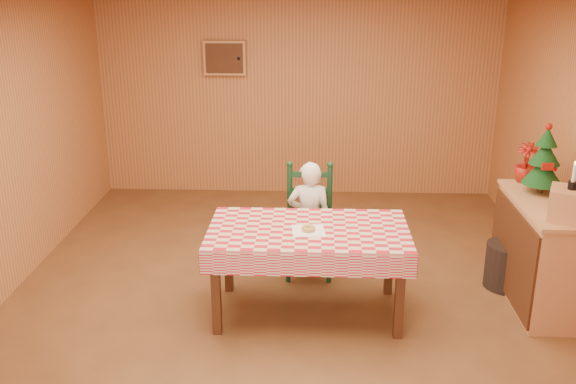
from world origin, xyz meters
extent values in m
plane|color=brown|center=(0.00, 0.00, 0.00)|extent=(6.00, 6.00, 0.00)
cube|color=#B87442|center=(0.00, 3.00, 1.30)|extent=(5.00, 0.10, 2.60)
cube|color=tan|center=(-0.90, 2.94, 1.75)|extent=(0.52, 0.08, 0.42)
cube|color=#492513|center=(-0.90, 2.90, 1.75)|extent=(0.46, 0.02, 0.36)
sphere|color=black|center=(-0.72, 2.88, 1.75)|extent=(0.04, 0.04, 0.04)
cube|color=#492513|center=(0.18, -0.19, 0.72)|extent=(1.60, 0.90, 0.06)
cube|color=#492513|center=(-0.54, -0.56, 0.34)|extent=(0.07, 0.07, 0.69)
cube|color=#492513|center=(0.90, -0.56, 0.34)|extent=(0.07, 0.07, 0.69)
cube|color=#492513|center=(-0.54, 0.18, 0.34)|extent=(0.07, 0.07, 0.69)
cube|color=#492513|center=(0.90, 0.18, 0.34)|extent=(0.07, 0.07, 0.69)
cube|color=#AF1725|center=(0.18, -0.19, 0.76)|extent=(1.64, 0.94, 0.02)
cube|color=#AF1725|center=(0.18, -0.66, 0.66)|extent=(1.64, 0.02, 0.18)
cube|color=#AF1725|center=(0.18, 0.28, 0.66)|extent=(1.64, 0.02, 0.18)
cube|color=#2E612C|center=(-0.64, -0.19, 0.66)|extent=(0.02, 0.94, 0.18)
cube|color=#2E612C|center=(1.00, -0.19, 0.66)|extent=(0.02, 0.94, 0.18)
cube|color=black|center=(0.18, 0.54, 0.43)|extent=(0.44, 0.40, 0.04)
cylinder|color=black|center=(-0.01, 0.37, 0.21)|extent=(0.04, 0.04, 0.41)
cylinder|color=black|center=(0.37, 0.37, 0.21)|extent=(0.04, 0.04, 0.41)
cylinder|color=black|center=(-0.01, 0.71, 0.21)|extent=(0.04, 0.04, 0.41)
cylinder|color=black|center=(0.37, 0.71, 0.21)|extent=(0.04, 0.04, 0.41)
cylinder|color=black|center=(-0.01, 0.71, 0.75)|extent=(0.05, 0.05, 0.60)
sphere|color=black|center=(-0.01, 0.71, 1.05)|extent=(0.06, 0.06, 0.06)
cylinder|color=black|center=(0.37, 0.71, 0.75)|extent=(0.05, 0.05, 0.60)
sphere|color=black|center=(0.37, 0.71, 1.05)|extent=(0.06, 0.06, 0.06)
cube|color=black|center=(0.18, 0.71, 0.63)|extent=(0.38, 0.03, 0.05)
cube|color=black|center=(0.18, 0.71, 0.79)|extent=(0.38, 0.03, 0.05)
cube|color=black|center=(0.18, 0.71, 0.95)|extent=(0.38, 0.03, 0.05)
imported|color=white|center=(0.18, 0.54, 0.56)|extent=(0.41, 0.27, 1.12)
cube|color=white|center=(0.18, -0.24, 0.77)|extent=(0.28, 0.28, 0.00)
torus|color=#BC9043|center=(0.18, -0.24, 0.79)|extent=(0.13, 0.13, 0.04)
cube|color=tan|center=(2.20, 0.09, 0.45)|extent=(0.50, 1.20, 0.90)
cube|color=tan|center=(2.20, 0.09, 0.92)|extent=(0.54, 1.24, 0.03)
cube|color=#492513|center=(1.94, 0.09, 0.45)|extent=(0.02, 1.20, 0.80)
cube|color=tan|center=(2.20, -0.31, 1.06)|extent=(0.39, 0.39, 0.25)
cylinder|color=#492513|center=(2.20, 0.34, 0.97)|extent=(0.04, 0.04, 0.08)
cone|color=#0C3714|center=(2.20, 0.34, 1.13)|extent=(0.34, 0.34, 0.24)
cone|color=#0C3714|center=(2.20, 0.34, 1.29)|extent=(0.26, 0.26, 0.20)
cone|color=#0C3714|center=(2.20, 0.34, 1.43)|extent=(0.18, 0.18, 0.16)
sphere|color=maroon|center=(2.20, 0.34, 1.52)|extent=(0.06, 0.06, 0.06)
cube|color=maroon|center=(2.18, 0.19, 1.21)|extent=(0.10, 0.02, 0.06)
sphere|color=maroon|center=(2.28, 0.28, 1.16)|extent=(0.04, 0.04, 0.04)
sphere|color=maroon|center=(2.13, 0.39, 1.23)|extent=(0.04, 0.04, 0.04)
sphere|color=maroon|center=(2.24, 0.43, 1.33)|extent=(0.04, 0.04, 0.04)
imported|color=maroon|center=(2.15, 0.64, 1.11)|extent=(0.27, 0.27, 0.36)
cylinder|color=black|center=(2.20, -0.31, 1.21)|extent=(0.07, 0.07, 0.06)
cylinder|color=white|center=(2.20, -0.31, 1.31)|extent=(0.03, 0.03, 0.14)
sphere|color=orange|center=(2.20, -0.31, 1.39)|extent=(0.02, 0.02, 0.02)
cylinder|color=black|center=(2.01, 0.36, 0.21)|extent=(0.55, 0.55, 0.42)
camera|label=1|loc=(0.22, -5.05, 2.76)|focal=40.00mm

